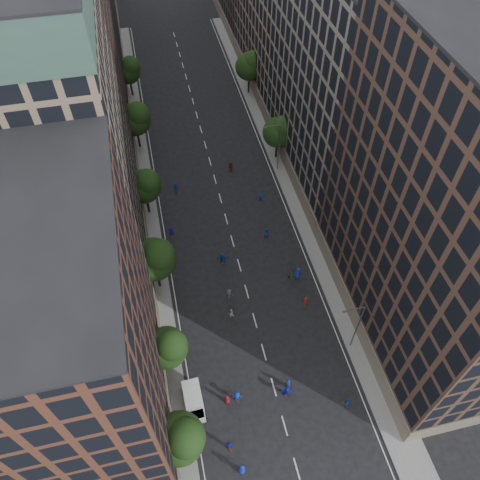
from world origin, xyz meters
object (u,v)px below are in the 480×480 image
(streetlamp_far, at_px, (278,145))
(skater_2, at_px, (346,402))
(skater_0, at_px, (242,469))
(skater_1, at_px, (288,384))
(streetlamp_near, at_px, (356,325))
(cargo_van, at_px, (194,401))

(streetlamp_far, xyz_separation_m, skater_2, (-3.04, -39.82, -4.34))
(streetlamp_far, height_order, skater_0, streetlamp_far)
(skater_1, bearing_deg, skater_0, 33.65)
(streetlamp_near, xyz_separation_m, streetlamp_far, (0.00, 33.00, 0.00))
(streetlamp_near, relative_size, skater_0, 4.86)
(streetlamp_near, bearing_deg, streetlamp_far, 90.00)
(streetlamp_near, distance_m, cargo_van, 20.29)
(streetlamp_far, distance_m, cargo_van, 41.24)
(skater_2, bearing_deg, skater_0, -6.21)
(streetlamp_near, relative_size, skater_2, 5.49)
(streetlamp_far, relative_size, skater_1, 5.11)
(skater_0, bearing_deg, cargo_van, -81.55)
(streetlamp_far, height_order, skater_1, streetlamp_far)
(skater_1, distance_m, skater_2, 6.71)
(skater_2, bearing_deg, cargo_van, -36.98)
(streetlamp_far, relative_size, skater_2, 5.49)
(skater_1, bearing_deg, streetlamp_near, -172.35)
(streetlamp_far, xyz_separation_m, skater_0, (-15.97, -44.00, -4.24))
(streetlamp_far, height_order, cargo_van, streetlamp_far)
(cargo_van, height_order, skater_2, cargo_van)
(streetlamp_far, bearing_deg, streetlamp_near, -90.00)
(skater_0, relative_size, skater_1, 1.05)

